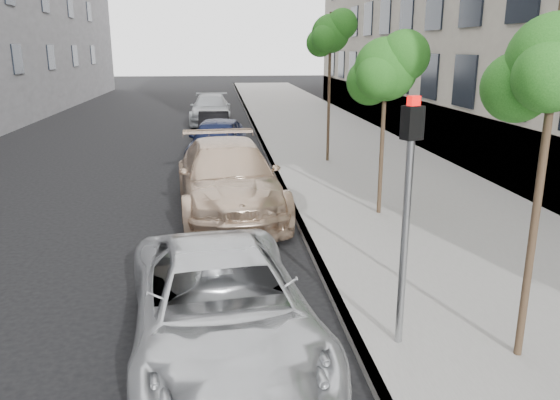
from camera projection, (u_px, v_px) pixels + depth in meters
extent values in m
cube|color=gray|center=(313.00, 126.00, 28.92)|extent=(6.40, 72.00, 0.14)
cube|color=#9E9B93|center=(254.00, 127.00, 28.59)|extent=(0.15, 72.00, 0.14)
cylinder|color=#38281C|center=(539.00, 191.00, 6.65)|extent=(0.10, 0.10, 4.46)
sphere|color=#195716|center=(556.00, 62.00, 6.24)|extent=(1.13, 1.13, 1.13)
sphere|color=#195716|center=(516.00, 87.00, 6.52)|extent=(0.85, 0.85, 0.85)
cylinder|color=#38281C|center=(383.00, 129.00, 12.91)|extent=(0.10, 0.10, 4.15)
sphere|color=#195716|center=(386.00, 69.00, 12.54)|extent=(1.46, 1.46, 1.46)
sphere|color=#195716|center=(404.00, 56.00, 12.31)|extent=(1.16, 1.16, 1.16)
sphere|color=#195716|center=(370.00, 82.00, 12.83)|extent=(1.09, 1.09, 1.09)
cylinder|color=#38281C|center=(329.00, 89.00, 19.01)|extent=(0.10, 0.10, 5.09)
sphere|color=#195716|center=(330.00, 34.00, 18.51)|extent=(1.29, 1.29, 1.29)
sphere|color=#195716|center=(342.00, 24.00, 18.28)|extent=(1.03, 1.03, 1.03)
sphere|color=#195716|center=(320.00, 43.00, 18.80)|extent=(0.97, 0.97, 0.97)
cylinder|color=#939699|center=(404.00, 246.00, 7.18)|extent=(0.10, 0.10, 2.82)
cube|color=black|center=(412.00, 123.00, 6.74)|extent=(0.29, 0.25, 0.42)
cube|color=red|center=(414.00, 101.00, 6.67)|extent=(0.17, 0.14, 0.12)
imported|color=silver|center=(221.00, 306.00, 7.34)|extent=(2.93, 5.33, 1.41)
imported|color=#CEAF92|center=(228.00, 177.00, 13.86)|extent=(2.96, 6.27, 1.77)
imported|color=#0F1735|center=(218.00, 140.00, 19.99)|extent=(2.51, 4.91, 1.60)
imported|color=black|center=(214.00, 126.00, 24.70)|extent=(1.37, 3.91, 1.29)
imported|color=#A4A8AC|center=(211.00, 109.00, 30.24)|extent=(2.28, 5.40, 1.55)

